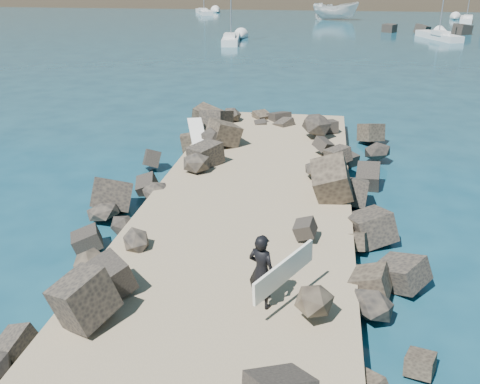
{
  "coord_description": "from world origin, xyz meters",
  "views": [
    {
      "loc": [
        2.04,
        -13.81,
        6.91
      ],
      "look_at": [
        0.0,
        -1.0,
        1.5
      ],
      "focal_mm": 40.0,
      "sensor_mm": 36.0,
      "label": 1
    }
  ],
  "objects": [
    {
      "name": "sailboat_a",
      "position": [
        -7.72,
        41.64,
        0.35
      ],
      "size": [
        2.44,
        7.3,
        8.63
      ],
      "color": "silver",
      "rests_on": "ground"
    },
    {
      "name": "sailboat_e",
      "position": [
        -18.85,
        78.76,
        0.35
      ],
      "size": [
        4.53,
        7.88,
        9.34
      ],
      "color": "silver",
      "rests_on": "ground"
    },
    {
      "name": "surfer_with_board",
      "position": [
        1.09,
        -4.71,
        1.4
      ],
      "size": [
        1.32,
        1.73,
        1.59
      ],
      "color": "black",
      "rests_on": "jetty"
    },
    {
      "name": "boat_imported",
      "position": [
        2.91,
        70.3,
        1.3
      ],
      "size": [
        7.04,
        3.55,
        2.6
      ],
      "primitive_type": "imported",
      "rotation": [
        0.0,
        0.0,
        1.41
      ],
      "color": "silver",
      "rests_on": "ground"
    },
    {
      "name": "sailboat_c",
      "position": [
        13.76,
        47.95,
        0.35
      ],
      "size": [
        4.0,
        7.24,
        8.61
      ],
      "color": "silver",
      "rests_on": "ground"
    },
    {
      "name": "sailboat_d",
      "position": [
        21.51,
        70.39,
        0.35
      ],
      "size": [
        3.26,
        7.43,
        8.74
      ],
      "color": "silver",
      "rests_on": "ground"
    },
    {
      "name": "riprap_left",
      "position": [
        -2.9,
        -1.5,
        0.5
      ],
      "size": [
        2.6,
        22.0,
        1.0
      ],
      "primitive_type": "cube",
      "color": "black",
      "rests_on": "ground"
    },
    {
      "name": "ground",
      "position": [
        0.0,
        0.0,
        0.0
      ],
      "size": [
        800.0,
        800.0,
        0.0
      ],
      "primitive_type": "plane",
      "color": "#0F384C",
      "rests_on": "ground"
    },
    {
      "name": "surfboard_resting",
      "position": [
        -2.71,
        5.5,
        1.04
      ],
      "size": [
        1.26,
        2.3,
        0.07
      ],
      "primitive_type": "cube",
      "rotation": [
        0.0,
        0.0,
        0.33
      ],
      "color": "white",
      "rests_on": "riprap_left"
    },
    {
      "name": "jetty",
      "position": [
        0.0,
        -2.0,
        0.3
      ],
      "size": [
        6.0,
        26.0,
        0.6
      ],
      "primitive_type": "cube",
      "color": "#8C7759",
      "rests_on": "ground"
    },
    {
      "name": "riprap_right",
      "position": [
        2.9,
        -1.5,
        0.5
      ],
      "size": [
        2.6,
        22.0,
        1.0
      ],
      "primitive_type": "cube",
      "color": "black",
      "rests_on": "ground"
    }
  ]
}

